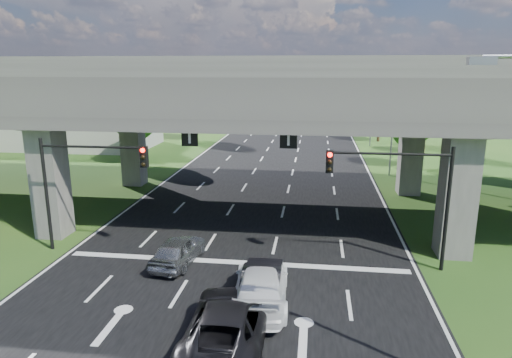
% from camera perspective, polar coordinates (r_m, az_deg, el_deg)
% --- Properties ---
extents(ground, '(160.00, 160.00, 0.00)m').
position_cam_1_polar(ground, '(20.03, -4.53, -14.46)').
color(ground, '#1C4315').
rests_on(ground, ground).
extents(road, '(18.00, 120.00, 0.03)m').
position_cam_1_polar(road, '(29.08, -0.44, -5.19)').
color(road, black).
rests_on(road, ground).
extents(overpass, '(80.00, 15.00, 10.00)m').
position_cam_1_polar(overpass, '(29.53, 0.07, 10.77)').
color(overpass, '#3E3B38').
rests_on(overpass, ground).
extents(warehouse, '(20.00, 10.00, 4.00)m').
position_cam_1_polar(warehouse, '(60.61, -22.14, 5.67)').
color(warehouse, '#9E9E99').
rests_on(warehouse, ground).
extents(signal_right, '(5.76, 0.54, 6.00)m').
position_cam_1_polar(signal_right, '(22.19, 17.68, -0.64)').
color(signal_right, black).
rests_on(signal_right, ground).
extents(signal_left, '(5.76, 0.54, 6.00)m').
position_cam_1_polar(signal_left, '(24.74, -20.77, 0.55)').
color(signal_left, black).
rests_on(signal_left, ground).
extents(streetlight_far, '(3.38, 0.25, 10.00)m').
position_cam_1_polar(streetlight_far, '(41.87, 16.28, 8.26)').
color(streetlight_far, gray).
rests_on(streetlight_far, ground).
extents(streetlight_beyond, '(3.38, 0.25, 10.00)m').
position_cam_1_polar(streetlight_beyond, '(57.70, 13.96, 9.76)').
color(streetlight_beyond, gray).
rests_on(streetlight_beyond, ground).
extents(tree_left_near, '(4.50, 4.50, 7.80)m').
position_cam_1_polar(tree_left_near, '(46.98, -14.89, 7.63)').
color(tree_left_near, black).
rests_on(tree_left_near, ground).
extents(tree_left_mid, '(3.91, 3.90, 6.76)m').
position_cam_1_polar(tree_left_mid, '(55.55, -14.62, 7.85)').
color(tree_left_mid, black).
rests_on(tree_left_mid, ground).
extents(tree_left_far, '(4.80, 4.80, 8.32)m').
position_cam_1_polar(tree_left_far, '(61.72, -8.39, 9.59)').
color(tree_left_far, black).
rests_on(tree_left_far, ground).
extents(tree_right_near, '(4.20, 4.20, 7.28)m').
position_cam_1_polar(tree_right_near, '(46.44, 19.07, 6.87)').
color(tree_right_near, black).
rests_on(tree_right_near, ground).
extents(tree_right_mid, '(3.91, 3.90, 6.76)m').
position_cam_1_polar(tree_right_mid, '(54.88, 20.53, 7.36)').
color(tree_right_mid, black).
rests_on(tree_right_mid, ground).
extents(tree_right_far, '(4.50, 4.50, 7.80)m').
position_cam_1_polar(tree_right_far, '(61.97, 15.32, 8.97)').
color(tree_right_far, black).
rests_on(tree_right_far, ground).
extents(car_silver, '(2.10, 4.26, 1.40)m').
position_cam_1_polar(car_silver, '(22.99, -9.68, -8.76)').
color(car_silver, gray).
rests_on(car_silver, road).
extents(car_dark, '(1.77, 4.60, 1.49)m').
position_cam_1_polar(car_dark, '(19.55, 0.82, -12.61)').
color(car_dark, black).
rests_on(car_dark, road).
extents(car_white, '(2.57, 5.51, 1.56)m').
position_cam_1_polar(car_white, '(19.08, 0.63, -13.20)').
color(car_white, white).
rests_on(car_white, road).
extents(car_trailing, '(2.79, 5.94, 1.64)m').
position_cam_1_polar(car_trailing, '(16.55, -3.49, -17.59)').
color(car_trailing, black).
rests_on(car_trailing, road).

